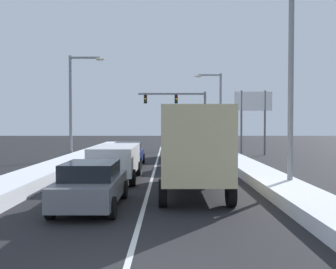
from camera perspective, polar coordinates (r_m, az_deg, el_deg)
ground_plane at (r=21.54m, az=-1.89°, el=-5.68°), size 120.00×120.00×0.00m
lane_stripe_between_right_lane_and_center_lane at (r=25.17m, az=-1.58°, el=-4.59°), size 0.14×40.35×0.01m
snow_bank_right_shoulder at (r=25.54m, az=10.42°, el=-4.02°), size 1.78×40.35×0.46m
snow_bank_left_shoulder at (r=25.86m, az=-13.43°, el=-3.85°), size 1.93×40.35×0.56m
box_truck_right_lane_nearest at (r=15.35m, az=3.83°, el=-1.58°), size 2.53×7.20×3.36m
sedan_charcoal_right_lane_second at (r=23.26m, az=2.67°, el=-3.24°), size 2.00×4.50×1.51m
suv_black_right_lane_third at (r=30.35m, az=1.73°, el=-1.58°), size 2.16×4.90×1.67m
sedan_gray_center_lane_nearest at (r=13.12m, az=-10.87°, el=-7.17°), size 2.00×4.50×1.51m
suv_white_center_lane_second at (r=18.98m, az=-7.39°, el=-3.62°), size 2.16×4.90×1.67m
sedan_navy_center_lane_third at (r=25.25m, az=-5.65°, el=-2.85°), size 2.00×4.50×1.51m
traffic_light_gantry at (r=43.41m, az=2.58°, el=4.03°), size 7.54×0.47×6.20m
street_lamp_right_near at (r=16.73m, az=16.69°, el=11.24°), size 2.66×0.36×9.47m
street_lamp_right_mid at (r=38.18m, az=7.34°, el=4.39°), size 2.66×0.36×7.52m
street_lamp_left_mid at (r=29.87m, az=-13.08°, el=5.31°), size 2.66×0.36×7.73m
roadside_sign_right at (r=34.06m, az=12.56°, el=3.80°), size 3.20×0.16×5.50m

